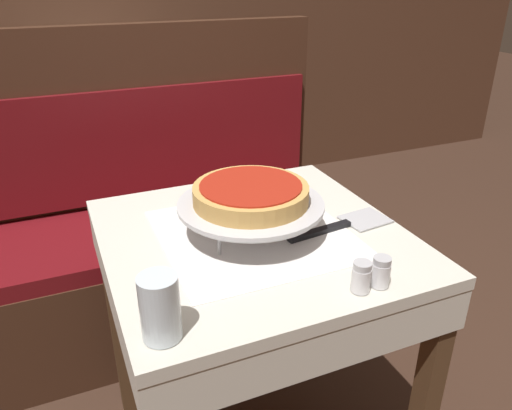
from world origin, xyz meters
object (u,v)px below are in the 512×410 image
(pizza_pan_stand, at_px, (251,206))
(pizza_server, at_px, (343,225))
(deep_dish_pizza, at_px, (251,194))
(dining_table_front, at_px, (254,268))
(condiment_caddy, at_px, (88,86))
(salt_shaker, at_px, (361,277))
(water_glass_near, at_px, (160,308))
(booth_bench, at_px, (161,248))
(pepper_shaker, at_px, (381,272))
(dining_table_rear, at_px, (100,117))

(pizza_pan_stand, relative_size, pizza_server, 1.19)
(pizza_pan_stand, relative_size, deep_dish_pizza, 1.28)
(dining_table_front, relative_size, condiment_caddy, 4.39)
(pizza_pan_stand, distance_m, salt_shaker, 0.32)
(water_glass_near, bearing_deg, deep_dish_pizza, 44.60)
(booth_bench, distance_m, pepper_shaker, 1.16)
(deep_dish_pizza, distance_m, salt_shaker, 0.33)
(dining_table_rear, height_order, booth_bench, booth_bench)
(booth_bench, xyz_separation_m, pepper_shaker, (0.24, -1.04, 0.46))
(dining_table_rear, distance_m, pizza_pan_stand, 1.60)
(water_glass_near, bearing_deg, condiment_caddy, 87.50)
(pizza_pan_stand, bearing_deg, pizza_server, -13.47)
(booth_bench, relative_size, salt_shaker, 22.04)
(salt_shaker, height_order, pepper_shaker, same)
(pizza_server, distance_m, condiment_caddy, 1.71)
(pepper_shaker, bearing_deg, water_glass_near, 177.46)
(pepper_shaker, bearing_deg, salt_shaker, 180.00)
(deep_dish_pizza, relative_size, pizza_server, 0.93)
(water_glass_near, xyz_separation_m, condiment_caddy, (0.08, 1.88, -0.01))
(booth_bench, xyz_separation_m, pizza_server, (0.30, -0.79, 0.43))
(pizza_pan_stand, bearing_deg, dining_table_rear, 95.84)
(dining_table_front, distance_m, booth_bench, 0.81)
(water_glass_near, bearing_deg, booth_bench, 78.85)
(deep_dish_pizza, xyz_separation_m, salt_shaker, (0.11, -0.30, -0.07))
(salt_shaker, bearing_deg, dining_table_front, 108.96)
(condiment_caddy, bearing_deg, dining_table_rear, -36.05)
(booth_bench, bearing_deg, pepper_shaker, -77.16)
(pizza_server, distance_m, water_glass_near, 0.55)
(condiment_caddy, bearing_deg, booth_bench, -82.18)
(dining_table_rear, bearing_deg, water_glass_near, -93.69)
(dining_table_front, relative_size, deep_dish_pizza, 2.82)
(pizza_pan_stand, height_order, salt_shaker, pizza_pan_stand)
(salt_shaker, distance_m, condiment_caddy, 1.93)
(water_glass_near, relative_size, salt_shaker, 1.89)
(pizza_pan_stand, bearing_deg, dining_table_front, 5.75)
(dining_table_rear, height_order, water_glass_near, water_glass_near)
(dining_table_front, bearing_deg, pizza_server, -14.15)
(pizza_server, bearing_deg, water_glass_near, -155.99)
(pizza_server, xyz_separation_m, pepper_shaker, (-0.07, -0.24, 0.03))
(booth_bench, height_order, water_glass_near, booth_bench)
(booth_bench, relative_size, pizza_pan_stand, 4.12)
(dining_table_rear, xyz_separation_m, pizza_pan_stand, (0.16, -1.58, 0.17))
(pizza_server, bearing_deg, booth_bench, 110.83)
(dining_table_front, relative_size, salt_shaker, 11.78)
(dining_table_rear, bearing_deg, salt_shaker, -81.76)
(dining_table_rear, xyz_separation_m, pepper_shaker, (0.32, -1.88, 0.13))
(dining_table_rear, distance_m, pepper_shaker, 1.91)
(dining_table_front, bearing_deg, salt_shaker, -71.04)
(dining_table_front, xyz_separation_m, water_glass_near, (-0.29, -0.28, 0.16))
(deep_dish_pizza, bearing_deg, dining_table_front, 5.75)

